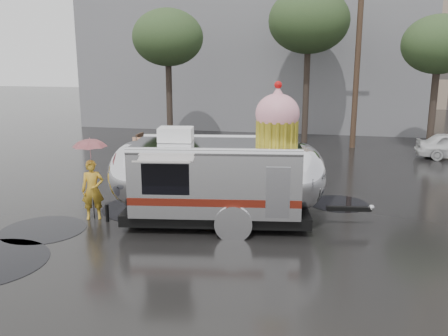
# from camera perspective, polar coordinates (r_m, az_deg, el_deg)

# --- Properties ---
(ground) EXTENTS (120.00, 120.00, 0.00)m
(ground) POSITION_cam_1_polar(r_m,az_deg,el_deg) (11.83, 5.68, -9.17)
(ground) COLOR black
(ground) RESTS_ON ground
(puddles) EXTENTS (10.17, 9.79, 0.01)m
(puddles) POSITION_cam_1_polar(r_m,az_deg,el_deg) (13.90, -11.14, -5.90)
(puddles) COLOR black
(puddles) RESTS_ON ground
(grey_building) EXTENTS (22.00, 12.00, 13.00)m
(grey_building) POSITION_cam_1_polar(r_m,az_deg,el_deg) (35.34, 4.09, 16.28)
(grey_building) COLOR slate
(grey_building) RESTS_ON ground
(utility_pole) EXTENTS (1.60, 0.28, 9.00)m
(utility_pole) POSITION_cam_1_polar(r_m,az_deg,el_deg) (24.92, 15.79, 12.91)
(utility_pole) COLOR #473323
(utility_pole) RESTS_ON ground
(tree_left) EXTENTS (3.64, 3.64, 6.95)m
(tree_left) POSITION_cam_1_polar(r_m,az_deg,el_deg) (25.29, -6.78, 15.25)
(tree_left) COLOR #382D26
(tree_left) RESTS_ON ground
(tree_mid) EXTENTS (4.20, 4.20, 8.03)m
(tree_mid) POSITION_cam_1_polar(r_m,az_deg,el_deg) (25.99, 10.16, 16.97)
(tree_mid) COLOR #382D26
(tree_mid) RESTS_ON ground
(tree_right) EXTENTS (3.36, 3.36, 6.42)m
(tree_right) POSITION_cam_1_polar(r_m,az_deg,el_deg) (24.37, 24.44, 13.29)
(tree_right) COLOR #382D26
(tree_right) RESTS_ON ground
(barricade_row) EXTENTS (4.30, 0.80, 1.00)m
(barricade_row) POSITION_cam_1_polar(r_m,az_deg,el_deg) (22.28, -5.46, 2.78)
(barricade_row) COLOR #473323
(barricade_row) RESTS_ON ground
(airstream_trailer) EXTENTS (7.32, 3.50, 3.98)m
(airstream_trailer) POSITION_cam_1_polar(r_m,az_deg,el_deg) (12.79, -0.46, -0.82)
(airstream_trailer) COLOR silver
(airstream_trailer) RESTS_ON ground
(person_left) EXTENTS (0.73, 0.62, 1.70)m
(person_left) POSITION_cam_1_polar(r_m,az_deg,el_deg) (13.86, -15.51, -2.55)
(person_left) COLOR gold
(person_left) RESTS_ON ground
(umbrella_pink) EXTENTS (1.16, 1.16, 2.34)m
(umbrella_pink) POSITION_cam_1_polar(r_m,az_deg,el_deg) (13.62, -15.79, 1.90)
(umbrella_pink) COLOR #D1787F
(umbrella_pink) RESTS_ON ground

